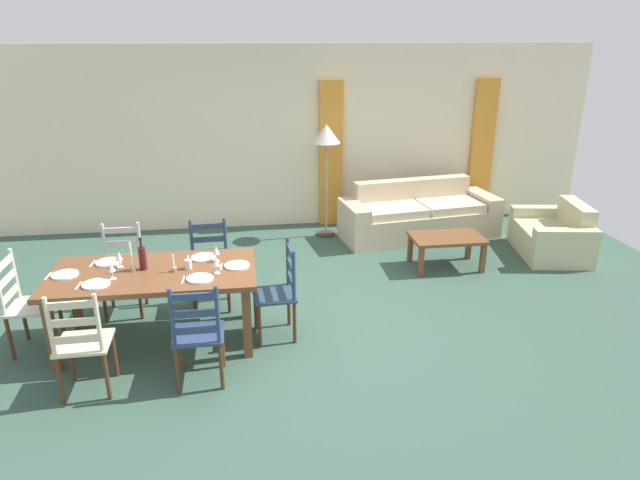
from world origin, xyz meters
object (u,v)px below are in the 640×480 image
wine_bottle (142,258)px  wine_glass_near_right (216,262)px  couch (417,216)px  dining_chair_head_west (25,303)px  dining_chair_head_east (279,291)px  coffee_table (447,241)px  dining_chair_far_right (210,265)px  dining_table (154,279)px  armchair_upholstered (555,236)px  dining_chair_near_right (198,334)px  dining_chair_far_left (123,270)px  wine_glass_far_left (119,256)px  standing_lamp (326,141)px  dining_chair_near_left (82,343)px  wine_glass_far_right (216,251)px  wine_glass_near_left (111,268)px  coffee_cup_primary (188,264)px

wine_bottle → wine_glass_near_right: (0.68, -0.19, -0.01)m
wine_bottle → wine_glass_near_right: 0.71m
wine_bottle → couch: bearing=36.3°
dining_chair_head_west → dining_chair_head_east: bearing=-1.5°
coffee_table → dining_chair_far_right: bearing=-167.2°
dining_table → armchair_upholstered: size_ratio=1.49×
dining_chair_head_east → coffee_table: (2.22, 1.42, -0.12)m
coffee_table → armchair_upholstered: (1.62, 0.24, -0.11)m
dining_chair_near_right → wine_glass_near_right: 0.74m
dining_chair_head_east → couch: bearing=49.9°
dining_chair_far_left → couch: size_ratio=0.40×
dining_table → wine_glass_far_left: 0.40m
wine_glass_far_left → coffee_table: 3.95m
dining_chair_near_right → couch: (2.94, 3.36, -0.19)m
dining_chair_near_right → standing_lamp: 4.00m
dining_chair_head_east → armchair_upholstered: 4.19m
dining_chair_head_west → coffee_table: (4.57, 1.36, -0.12)m
wine_glass_far_left → couch: bearing=33.7°
dining_chair_near_left → standing_lamp: 4.46m
dining_chair_near_left → armchair_upholstered: 6.00m
wine_glass_far_right → couch: size_ratio=0.07×
dining_chair_head_east → wine_glass_near_left: bearing=-176.0°
wine_glass_far_right → couch: (2.80, 2.45, -0.57)m
dining_chair_head_east → coffee_table: bearing=32.6°
coffee_table → dining_chair_near_left: bearing=-150.8°
wine_glass_near_right → dining_chair_head_west: bearing=174.6°
couch → standing_lamp: standing_lamp is taller
dining_chair_far_left → dining_chair_head_west: 1.02m
wine_glass_near_left → wine_glass_near_right: bearing=-0.0°
dining_chair_far_right → armchair_upholstered: dining_chair_far_right is taller
dining_chair_head_west → wine_bottle: (1.09, 0.02, 0.39)m
dining_chair_far_right → armchair_upholstered: bearing=11.2°
couch → armchair_upholstered: bearing=-31.0°
dining_chair_far_right → wine_glass_near_left: bearing=-132.9°
dining_table → couch: couch is taller
dining_table → wine_glass_near_left: (-0.33, -0.14, 0.20)m
dining_chair_far_left → dining_chair_far_right: same height
coffee_cup_primary → coffee_table: coffee_cup_primary is taller
wine_bottle → coffee_table: (3.48, 1.34, -0.51)m
dining_chair_head_west → coffee_cup_primary: size_ratio=10.67×
dining_chair_head_west → wine_glass_far_right: dining_chair_head_west is taller
dining_chair_head_west → wine_glass_near_right: dining_chair_head_west is taller
dining_chair_far_right → wine_glass_near_left: dining_chair_far_right is taller
dining_chair_far_right → wine_glass_near_left: 1.24m
dining_chair_far_right → wine_glass_far_left: bearing=-143.2°
armchair_upholstered → standing_lamp: size_ratio=0.78×
dining_table → dining_chair_near_right: dining_chair_near_right is taller
wine_bottle → wine_glass_near_left: size_ratio=1.96×
dining_chair_head_west → dining_chair_near_left: bearing=-48.7°
dining_chair_far_left → wine_glass_far_left: 0.71m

